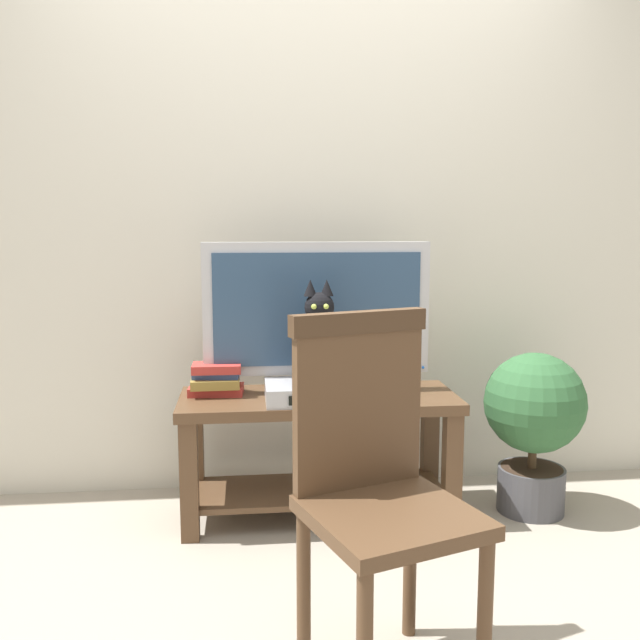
# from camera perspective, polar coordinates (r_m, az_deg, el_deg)

# --- Properties ---
(ground_plane) EXTENTS (12.00, 12.00, 0.00)m
(ground_plane) POSITION_cam_1_polar(r_m,az_deg,el_deg) (2.57, 1.01, -20.81)
(ground_plane) COLOR gray
(back_wall) EXTENTS (7.00, 0.12, 2.80)m
(back_wall) POSITION_cam_1_polar(r_m,az_deg,el_deg) (3.23, -1.15, 10.87)
(back_wall) COLOR beige
(back_wall) RESTS_ON ground
(tv_stand) EXTENTS (1.16, 0.44, 0.53)m
(tv_stand) POSITION_cam_1_polar(r_m,az_deg,el_deg) (2.93, -0.11, -9.51)
(tv_stand) COLOR #513823
(tv_stand) RESTS_ON ground
(tv) EXTENTS (0.95, 0.20, 0.64)m
(tv) POSITION_cam_1_polar(r_m,az_deg,el_deg) (2.89, -0.25, 0.44)
(tv) COLOR #B7B7BC
(tv) RESTS_ON tv_stand
(media_box) EXTENTS (0.43, 0.27, 0.07)m
(media_box) POSITION_cam_1_polar(r_m,az_deg,el_deg) (2.79, -0.23, -5.96)
(media_box) COLOR #ADADB2
(media_box) RESTS_ON tv_stand
(cat) EXTENTS (0.20, 0.35, 0.42)m
(cat) POSITION_cam_1_polar(r_m,az_deg,el_deg) (2.74, -0.17, -2.18)
(cat) COLOR black
(cat) RESTS_ON media_box
(wooden_chair) EXTENTS (0.52, 0.52, 1.00)m
(wooden_chair) POSITION_cam_1_polar(r_m,az_deg,el_deg) (1.91, 4.65, -12.41)
(wooden_chair) COLOR #513823
(wooden_chair) RESTS_ON ground
(book_stack) EXTENTS (0.23, 0.17, 0.13)m
(book_stack) POSITION_cam_1_polar(r_m,az_deg,el_deg) (2.91, -8.62, -4.92)
(book_stack) COLOR #B2332D
(book_stack) RESTS_ON tv_stand
(potted_plant) EXTENTS (0.43, 0.43, 0.70)m
(potted_plant) POSITION_cam_1_polar(r_m,az_deg,el_deg) (3.10, 17.34, -7.80)
(potted_plant) COLOR #47474C
(potted_plant) RESTS_ON ground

